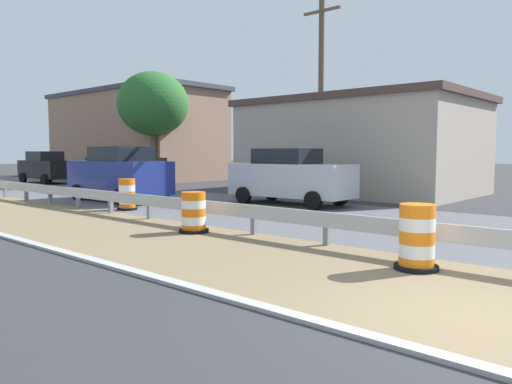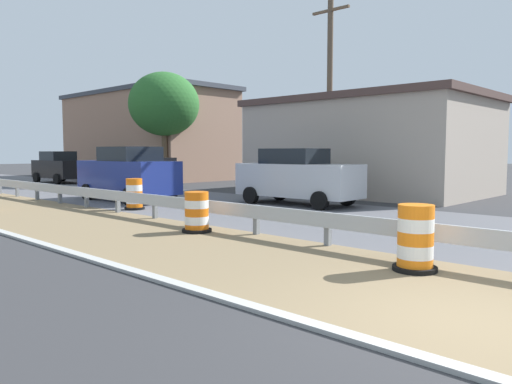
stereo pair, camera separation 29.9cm
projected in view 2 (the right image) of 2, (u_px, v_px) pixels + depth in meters
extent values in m
plane|color=#333335|center=(471.00, 325.00, 5.60)|extent=(160.00, 160.00, 0.00)
cube|color=#7F6B4C|center=(497.00, 307.00, 6.24)|extent=(4.17, 120.00, 0.01)
cube|color=#ADADA8|center=(420.00, 360.00, 4.65)|extent=(0.20, 120.00, 0.11)
cube|color=slate|center=(422.00, 241.00, 8.89)|extent=(0.12, 0.12, 0.70)
cube|color=slate|center=(328.00, 229.00, 10.29)|extent=(0.12, 0.12, 0.70)
cube|color=slate|center=(256.00, 220.00, 11.69)|extent=(0.12, 0.12, 0.70)
cube|color=slate|center=(200.00, 212.00, 13.09)|extent=(0.12, 0.12, 0.70)
cube|color=slate|center=(155.00, 207.00, 14.49)|extent=(0.12, 0.12, 0.70)
cube|color=slate|center=(118.00, 202.00, 15.89)|extent=(0.12, 0.12, 0.70)
cube|color=slate|center=(87.00, 198.00, 17.29)|extent=(0.12, 0.12, 0.70)
cube|color=slate|center=(60.00, 194.00, 18.70)|extent=(0.12, 0.12, 0.70)
cube|color=slate|center=(37.00, 191.00, 20.10)|extent=(0.12, 0.12, 0.70)
cube|color=slate|center=(17.00, 189.00, 21.50)|extent=(0.12, 0.12, 0.70)
cube|color=slate|center=(0.00, 186.00, 22.90)|extent=(0.12, 0.12, 0.70)
cylinder|color=orange|center=(415.00, 264.00, 8.12)|extent=(0.58, 0.58, 0.22)
cylinder|color=white|center=(415.00, 251.00, 8.11)|extent=(0.58, 0.58, 0.22)
cylinder|color=orange|center=(415.00, 238.00, 8.09)|extent=(0.58, 0.58, 0.22)
cylinder|color=white|center=(416.00, 225.00, 8.07)|extent=(0.58, 0.58, 0.22)
cylinder|color=orange|center=(416.00, 211.00, 8.05)|extent=(0.58, 0.58, 0.22)
cylinder|color=black|center=(415.00, 268.00, 8.13)|extent=(0.73, 0.73, 0.08)
cylinder|color=orange|center=(197.00, 228.00, 12.04)|extent=(0.58, 0.58, 0.20)
cylinder|color=white|center=(197.00, 220.00, 12.03)|extent=(0.58, 0.58, 0.20)
cylinder|color=orange|center=(197.00, 212.00, 12.01)|extent=(0.58, 0.58, 0.20)
cylinder|color=white|center=(197.00, 204.00, 11.99)|extent=(0.58, 0.58, 0.20)
cylinder|color=orange|center=(197.00, 196.00, 11.98)|extent=(0.58, 0.58, 0.20)
cylinder|color=black|center=(197.00, 230.00, 12.05)|extent=(0.73, 0.73, 0.08)
cylinder|color=orange|center=(135.00, 206.00, 16.73)|extent=(0.54, 0.54, 0.21)
cylinder|color=white|center=(134.00, 200.00, 16.72)|extent=(0.54, 0.54, 0.21)
cylinder|color=orange|center=(134.00, 194.00, 16.70)|extent=(0.54, 0.54, 0.21)
cylinder|color=white|center=(134.00, 188.00, 16.68)|extent=(0.54, 0.54, 0.21)
cylinder|color=orange|center=(134.00, 182.00, 16.66)|extent=(0.54, 0.54, 0.21)
cylinder|color=black|center=(135.00, 208.00, 16.74)|extent=(0.68, 0.68, 0.08)
cube|color=black|center=(135.00, 170.00, 25.68)|extent=(1.84, 4.62, 1.34)
cube|color=black|center=(133.00, 152.00, 25.73)|extent=(1.66, 2.13, 0.56)
cylinder|color=black|center=(168.00, 184.00, 25.36)|extent=(0.22, 0.64, 0.64)
cylinder|color=black|center=(137.00, 185.00, 24.03)|extent=(0.22, 0.64, 0.64)
cylinder|color=black|center=(135.00, 181.00, 27.45)|extent=(0.22, 0.64, 0.64)
cylinder|color=black|center=(105.00, 183.00, 26.11)|extent=(0.22, 0.64, 0.64)
cube|color=silver|center=(298.00, 180.00, 18.18)|extent=(1.91, 4.78, 1.20)
cube|color=black|center=(294.00, 156.00, 18.24)|extent=(1.65, 2.22, 0.56)
cylinder|color=black|center=(347.00, 197.00, 17.86)|extent=(0.24, 0.65, 0.64)
cylinder|color=black|center=(320.00, 201.00, 16.55)|extent=(0.24, 0.65, 0.64)
cylinder|color=black|center=(280.00, 192.00, 19.92)|extent=(0.24, 0.65, 0.64)
cylinder|color=black|center=(251.00, 195.00, 18.61)|extent=(0.24, 0.65, 0.64)
cube|color=navy|center=(128.00, 177.00, 19.71)|extent=(1.89, 4.71, 1.27)
cube|color=black|center=(130.00, 154.00, 19.51)|extent=(1.70, 2.17, 0.56)
cylinder|color=black|center=(87.00, 192.00, 20.14)|extent=(0.22, 0.64, 0.64)
cylinder|color=black|center=(127.00, 189.00, 21.51)|extent=(0.22, 0.64, 0.64)
cylinder|color=black|center=(129.00, 197.00, 18.02)|extent=(0.22, 0.64, 0.64)
cylinder|color=black|center=(170.00, 193.00, 19.39)|extent=(0.22, 0.64, 0.64)
cube|color=black|center=(60.00, 169.00, 30.90)|extent=(1.87, 4.13, 1.10)
cube|color=black|center=(58.00, 156.00, 30.93)|extent=(1.61, 1.93, 0.56)
cylinder|color=black|center=(84.00, 178.00, 30.71)|extent=(0.24, 0.65, 0.64)
cylinder|color=black|center=(57.00, 179.00, 29.42)|extent=(0.24, 0.65, 0.64)
cylinder|color=black|center=(62.00, 176.00, 32.46)|extent=(0.24, 0.65, 0.64)
cylinder|color=black|center=(37.00, 178.00, 31.18)|extent=(0.24, 0.65, 0.64)
cube|color=#AD9E8E|center=(370.00, 149.00, 23.22)|extent=(6.99, 10.05, 4.14)
cube|color=#4C3833|center=(371.00, 102.00, 23.03)|extent=(7.27, 10.45, 0.30)
cube|color=#93705B|center=(146.00, 137.00, 36.71)|extent=(6.13, 14.10, 6.08)
cube|color=#3D424C|center=(146.00, 94.00, 36.45)|extent=(6.37, 14.67, 0.30)
cylinder|color=brown|center=(330.00, 99.00, 20.82)|extent=(0.24, 0.24, 8.34)
cube|color=brown|center=(331.00, 10.00, 20.52)|extent=(0.12, 1.80, 0.10)
cylinder|color=brown|center=(165.00, 158.00, 29.97)|extent=(0.36, 0.36, 3.13)
ellipsoid|color=#286028|center=(164.00, 104.00, 29.70)|extent=(4.24, 4.24, 3.82)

